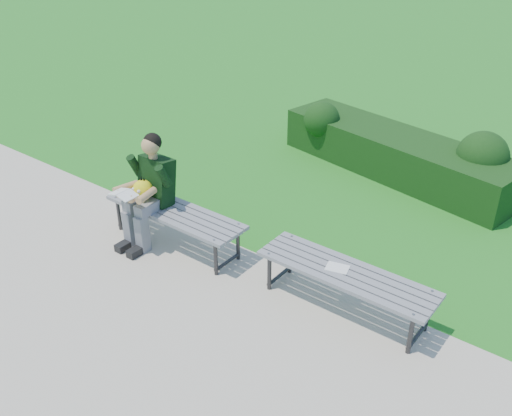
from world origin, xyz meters
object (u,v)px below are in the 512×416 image
bench_left (175,214)px  seated_boy (148,187)px  bench_right (346,276)px  hedge (401,152)px  paper_sheet (337,268)px

bench_left → seated_boy: seated_boy is taller
bench_right → seated_boy: seated_boy is taller
hedge → paper_sheet: 3.35m
hedge → bench_left: bearing=-110.3°
bench_left → paper_sheet: bearing=4.0°
hedge → bench_right: 3.37m
seated_boy → hedge: bearing=65.9°
hedge → bench_left: 3.61m
hedge → bench_right: bearing=-74.3°
bench_left → bench_right: size_ratio=1.00×
seated_boy → paper_sheet: bearing=5.7°
hedge → bench_left: (-1.25, -3.39, 0.06)m
hedge → bench_right: hedge is taller
paper_sheet → bench_left: bearing=-176.0°
hedge → seated_boy: bearing=-114.1°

